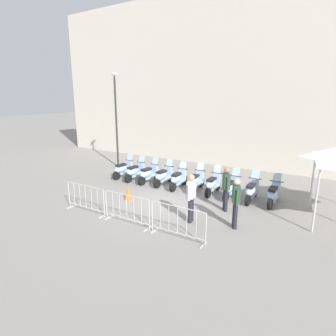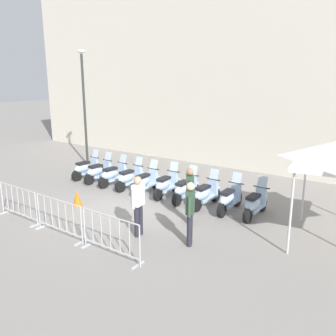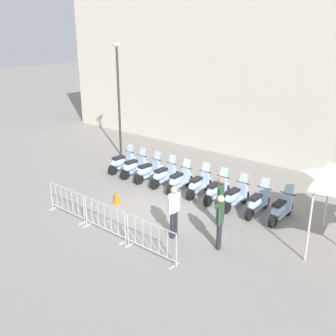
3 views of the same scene
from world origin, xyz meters
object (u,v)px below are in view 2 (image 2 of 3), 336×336
at_px(motorcycle_5, 166,185).
at_px(barrier_segment_1, 59,218).
at_px(motorcycle_3, 130,178).
at_px(motorcycle_8, 229,199).
at_px(officer_near_row_end, 190,210).
at_px(officer_by_barriers, 138,203).
at_px(street_lamp, 84,97).
at_px(motorcycle_0, 86,169).
at_px(traffic_cone, 77,198).
at_px(motorcycle_2, 114,175).
at_px(motorcycle_4, 146,182).
at_px(motorcycle_9, 255,204).
at_px(barrier_segment_2, 110,236).
at_px(motorcycle_1, 99,172).
at_px(motorcycle_6, 185,189).
at_px(officer_mid_plaza, 190,192).
at_px(barrier_segment_0, 18,203).
at_px(motorcycle_7, 205,194).

xyz_separation_m(motorcycle_5, barrier_segment_1, (-1.02, -4.40, 0.07)).
distance_m(motorcycle_3, motorcycle_8, 4.39).
relative_size(motorcycle_8, officer_near_row_end, 1.00).
bearing_deg(officer_by_barriers, street_lamp, 140.07).
relative_size(motorcycle_0, traffic_cone, 3.13).
bearing_deg(motorcycle_2, officer_by_barriers, -44.95).
relative_size(motorcycle_4, motorcycle_9, 1.00).
height_order(motorcycle_4, motorcycle_5, same).
bearing_deg(motorcycle_5, barrier_segment_2, -78.06).
xyz_separation_m(motorcycle_1, motorcycle_4, (2.61, -0.38, 0.00)).
relative_size(motorcycle_6, officer_near_row_end, 1.00).
height_order(motorcycle_4, barrier_segment_2, motorcycle_4).
relative_size(motorcycle_6, motorcycle_8, 1.00).
xyz_separation_m(motorcycle_1, motorcycle_8, (6.11, -0.74, 0.00)).
bearing_deg(officer_mid_plaza, barrier_segment_0, -154.66).
bearing_deg(street_lamp, traffic_cone, -52.01).
bearing_deg(motorcycle_8, officer_mid_plaza, -118.22).
bearing_deg(motorcycle_0, motorcycle_9, -7.21).
bearing_deg(motorcycle_9, officer_near_row_end, -110.55).
xyz_separation_m(motorcycle_1, motorcycle_7, (5.23, -0.67, 0.00)).
xyz_separation_m(motorcycle_5, barrier_segment_0, (-3.02, -4.13, 0.07)).
bearing_deg(barrier_segment_2, officer_near_row_end, 45.01).
bearing_deg(motorcycle_0, motorcycle_2, -9.46).
relative_size(motorcycle_2, barrier_segment_0, 0.89).
distance_m(motorcycle_2, motorcycle_3, 0.88).
bearing_deg(motorcycle_6, motorcycle_3, 173.22).
bearing_deg(motorcycle_0, motorcycle_6, -7.44).
height_order(motorcycle_6, officer_near_row_end, officer_near_row_end).
bearing_deg(motorcycle_1, motorcycle_8, -6.93).
relative_size(motorcycle_7, barrier_segment_1, 0.90).
xyz_separation_m(motorcycle_9, barrier_segment_2, (-2.49, -4.19, 0.07)).
distance_m(barrier_segment_0, barrier_segment_1, 2.02).
bearing_deg(motorcycle_5, motorcycle_0, 173.14).
relative_size(motorcycle_3, barrier_segment_0, 0.90).
relative_size(motorcycle_9, officer_mid_plaza, 1.00).
xyz_separation_m(motorcycle_8, motorcycle_9, (0.87, -0.07, 0.00)).
bearing_deg(motorcycle_0, officer_near_row_end, -28.52).
distance_m(motorcycle_1, officer_near_row_end, 6.95).
height_order(officer_near_row_end, officer_by_barriers, same).
height_order(barrier_segment_2, officer_by_barriers, officer_by_barriers).
relative_size(motorcycle_3, street_lamp, 0.30).
xyz_separation_m(motorcycle_5, motorcycle_8, (2.60, -0.39, 0.00)).
xyz_separation_m(motorcycle_2, barrier_segment_1, (1.62, -4.63, 0.07)).
height_order(officer_near_row_end, officer_mid_plaza, same).
distance_m(motorcycle_6, motorcycle_9, 2.63).
height_order(motorcycle_5, street_lamp, street_lamp).
bearing_deg(motorcycle_3, motorcycle_8, -7.16).
relative_size(motorcycle_2, motorcycle_4, 0.99).
bearing_deg(officer_by_barriers, traffic_cone, 162.63).
bearing_deg(motorcycle_7, motorcycle_0, 172.08).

